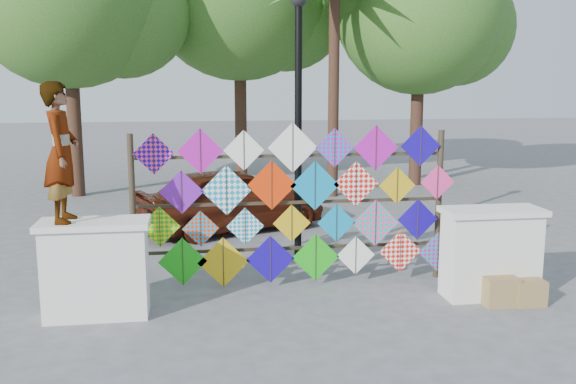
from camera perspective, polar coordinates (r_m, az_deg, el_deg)
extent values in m
plane|color=gray|center=(9.09, 1.03, -9.65)|extent=(80.00, 80.00, 0.00)
cube|color=white|center=(8.70, -16.69, -6.82)|extent=(1.30, 0.55, 1.20)
cube|color=white|center=(8.55, -16.90, -2.71)|extent=(1.40, 0.65, 0.08)
cube|color=white|center=(9.53, 17.55, -5.42)|extent=(1.30, 0.55, 1.20)
cube|color=white|center=(9.39, 17.76, -1.64)|extent=(1.40, 0.65, 0.08)
cylinder|color=#32291C|center=(9.49, -13.61, -1.88)|extent=(0.09, 0.09, 2.30)
cylinder|color=#32291C|center=(10.14, 13.23, -1.11)|extent=(0.09, 0.09, 2.30)
cube|color=#32291C|center=(9.68, 0.27, -5.01)|extent=(4.60, 0.04, 0.04)
cube|color=#32291C|center=(9.53, 0.27, -0.94)|extent=(4.60, 0.04, 0.04)
cube|color=#32291C|center=(9.42, 0.28, 3.25)|extent=(4.60, 0.04, 0.04)
cube|color=#1906A3|center=(9.27, -11.86, 3.33)|extent=(0.59, 0.01, 0.59)
cube|color=#32291C|center=(9.25, -11.87, 3.33)|extent=(0.01, 0.01, 0.58)
cube|color=#C312B1|center=(9.24, -7.80, 3.62)|extent=(0.66, 0.01, 0.66)
cube|color=#32291C|center=(9.23, -7.80, 3.61)|extent=(0.01, 0.01, 0.64)
cube|color=white|center=(9.27, -3.94, 3.72)|extent=(0.59, 0.01, 0.59)
cube|color=#32291C|center=(9.26, -3.94, 3.71)|extent=(0.01, 0.01, 0.58)
cube|color=white|center=(9.35, 0.42, 3.97)|extent=(0.73, 0.01, 0.73)
cube|color=#32291C|center=(9.34, 0.43, 3.96)|extent=(0.01, 0.01, 0.72)
cube|color=#088BC6|center=(9.46, 4.17, 3.94)|extent=(0.58, 0.01, 0.58)
cube|color=#32291C|center=(9.45, 4.19, 3.93)|extent=(0.01, 0.01, 0.57)
cube|color=#C312B1|center=(9.62, 7.82, 3.92)|extent=(0.68, 0.01, 0.68)
cube|color=#32291C|center=(9.61, 7.84, 3.91)|extent=(0.01, 0.01, 0.67)
cube|color=#1906A3|center=(9.83, 11.69, 4.03)|extent=(0.61, 0.01, 0.61)
cube|color=#32291C|center=(9.82, 11.72, 4.02)|extent=(0.01, 0.01, 0.60)
cube|color=purple|center=(9.29, -9.44, 0.00)|extent=(0.63, 0.01, 0.63)
cube|color=#32291C|center=(9.28, -9.44, -0.02)|extent=(0.01, 0.01, 0.62)
cube|color=#088BC6|center=(9.29, -5.48, 0.15)|extent=(0.73, 0.01, 0.73)
cube|color=#32291C|center=(9.28, -5.48, 0.14)|extent=(0.01, 0.01, 0.72)
cube|color=#EE3307|center=(9.34, -1.46, 0.60)|extent=(0.73, 0.01, 0.73)
cube|color=#32291C|center=(9.33, -1.45, 0.59)|extent=(0.01, 0.01, 0.72)
cube|color=#088BC6|center=(9.44, 2.41, 0.57)|extent=(0.74, 0.01, 0.74)
cube|color=#32291C|center=(9.43, 2.43, 0.56)|extent=(0.01, 0.01, 0.73)
cube|color=red|center=(9.57, 6.07, 0.73)|extent=(0.68, 0.01, 0.68)
cube|color=#32291C|center=(9.56, 6.08, 0.72)|extent=(0.01, 0.01, 0.67)
cube|color=gold|center=(9.75, 9.68, 0.57)|extent=(0.56, 0.01, 0.56)
cube|color=#32291C|center=(9.74, 9.70, 0.56)|extent=(0.01, 0.01, 0.55)
cube|color=#FF378B|center=(9.96, 13.14, 0.85)|extent=(0.53, 0.01, 0.53)
cube|color=#32291C|center=(9.95, 13.16, 0.84)|extent=(0.01, 0.01, 0.52)
cube|color=yellow|center=(9.36, -11.33, -3.05)|extent=(0.59, 0.01, 0.59)
cube|color=#32291C|center=(9.35, -11.34, -3.07)|extent=(0.01, 0.01, 0.58)
cube|color=#EE3307|center=(9.35, -7.77, -3.25)|extent=(0.53, 0.01, 0.53)
cube|color=#32291C|center=(9.34, -7.77, -3.27)|extent=(0.01, 0.01, 0.52)
cube|color=white|center=(9.38, -3.83, -3.06)|extent=(0.55, 0.01, 0.55)
cube|color=#32291C|center=(9.36, -3.82, -3.08)|extent=(0.01, 0.01, 0.54)
cube|color=gold|center=(9.45, 0.33, -2.79)|extent=(0.56, 0.01, 0.56)
cube|color=#32291C|center=(9.44, 0.35, -2.81)|extent=(0.01, 0.01, 0.55)
cube|color=#088BC6|center=(9.57, 4.33, -2.74)|extent=(0.58, 0.01, 0.58)
cube|color=#32291C|center=(9.56, 4.35, -2.76)|extent=(0.01, 0.01, 0.57)
cube|color=#0BB2A8|center=(9.72, 7.79, -2.75)|extent=(0.72, 0.01, 0.72)
cube|color=#32291C|center=(9.71, 7.81, -2.76)|extent=(0.01, 0.01, 0.70)
cube|color=#1906A3|center=(9.92, 11.44, -2.40)|extent=(0.63, 0.01, 0.63)
cube|color=#32291C|center=(9.91, 11.47, -2.41)|extent=(0.01, 0.01, 0.62)
cube|color=#19B716|center=(9.44, -9.34, -6.13)|extent=(0.71, 0.01, 0.71)
cube|color=#32291C|center=(9.42, -9.34, -6.15)|extent=(0.01, 0.01, 0.70)
cube|color=gold|center=(9.45, -5.77, -6.24)|extent=(0.75, 0.01, 0.75)
cube|color=#32291C|center=(9.44, -5.77, -6.26)|extent=(0.01, 0.01, 0.74)
cube|color=#1906A3|center=(9.50, -1.58, -6.00)|extent=(0.72, 0.01, 0.72)
cube|color=#32291C|center=(9.49, -1.57, -6.02)|extent=(0.01, 0.01, 0.70)
cube|color=#19B716|center=(9.60, 2.47, -5.83)|extent=(0.72, 0.01, 0.72)
cube|color=#32291C|center=(9.59, 2.49, -5.85)|extent=(0.01, 0.01, 0.71)
cube|color=white|center=(9.72, 6.03, -5.62)|extent=(0.59, 0.01, 0.59)
cube|color=#32291C|center=(9.71, 6.05, -5.64)|extent=(0.01, 0.01, 0.58)
cube|color=white|center=(9.91, 9.94, -5.22)|extent=(0.66, 0.01, 0.66)
cube|color=#32291C|center=(9.89, 9.96, -5.24)|extent=(0.01, 0.01, 0.64)
cube|color=#C312B1|center=(10.11, 13.17, -5.21)|extent=(0.62, 0.01, 0.62)
cube|color=#32291C|center=(10.10, 13.20, -5.23)|extent=(0.01, 0.01, 0.61)
cylinder|color=#4C2F20|center=(17.76, -18.45, 5.81)|extent=(0.36, 0.36, 3.85)
sphere|color=#275E1D|center=(17.94, -14.58, 15.53)|extent=(3.64, 3.64, 3.64)
cylinder|color=#4C2F20|center=(19.52, -4.23, 7.03)|extent=(0.36, 0.36, 4.12)
sphere|color=#275E1D|center=(20.07, -0.26, 16.23)|extent=(3.92, 3.92, 3.92)
cylinder|color=#4C2F20|center=(19.10, 11.35, 5.97)|extent=(0.36, 0.36, 3.58)
sphere|color=#275E1D|center=(19.16, 11.69, 15.64)|extent=(4.80, 4.80, 4.80)
sphere|color=#275E1D|center=(19.82, 14.69, 13.93)|extent=(3.36, 3.36, 3.36)
cylinder|color=#4C2F20|center=(16.84, 4.08, 8.91)|extent=(0.28, 0.28, 5.50)
imported|color=#99999E|center=(8.46, -19.52, 3.33)|extent=(0.42, 0.64, 1.75)
imported|color=#4D1B0D|center=(13.12, -5.06, -0.59)|extent=(4.16, 2.90, 1.32)
cylinder|color=black|center=(10.63, 0.91, 4.83)|extent=(0.12, 0.12, 4.20)
cube|color=olive|center=(9.36, 18.21, -8.29)|extent=(0.45, 0.40, 0.40)
cube|color=olive|center=(9.51, 20.46, -8.29)|extent=(0.42, 0.39, 0.35)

